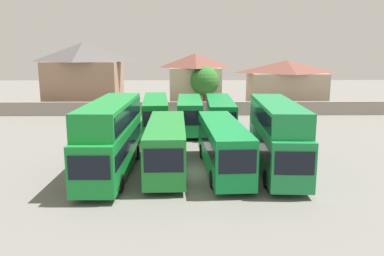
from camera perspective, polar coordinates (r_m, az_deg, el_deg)
The scene contains 13 objects.
ground at distance 44.46m, azimuth -0.32°, elevation 0.61°, with size 140.00×140.00×0.00m, color slate.
depot_boundary_wall at distance 50.43m, azimuth -0.40°, elevation 2.92°, with size 56.00×0.50×1.80m, color gray.
bus_1 at distance 26.48m, azimuth -11.98°, elevation -0.82°, with size 2.78×11.53×4.97m.
bus_2 at distance 26.77m, azimuth -3.84°, elevation -2.32°, with size 2.80×10.77×3.43m.
bus_3 at distance 26.73m, azimuth 4.61°, elevation -2.36°, with size 3.02×11.16×3.41m.
bus_4 at distance 27.21m, azimuth 12.52°, elevation -0.67°, with size 3.12×11.36×4.85m.
bus_5 at distance 40.36m, azimuth -5.45°, elevation 2.34°, with size 3.23×11.93×3.50m.
bus_6 at distance 40.25m, azimuth -0.36°, elevation 2.29°, with size 2.51×10.21×3.41m.
bus_7 at distance 40.93m, azimuth 4.17°, elevation 2.34°, with size 2.91×11.98×3.30m.
house_terrace_left at distance 58.34m, azimuth -15.80°, elevation 7.58°, with size 10.74×8.30×9.58m.
house_terrace_centre at distance 55.70m, azimuth 0.49°, elevation 7.04°, with size 7.51×6.90×8.06m.
house_terrace_right at distance 57.92m, azimuth 13.83°, elevation 6.38°, with size 11.07×7.50×7.07m.
tree_left_of_lot at distance 52.60m, azimuth 1.89°, elevation 7.02°, with size 3.99×3.99×6.36m.
Camera 1 is at (-0.47, -25.69, 8.25)m, focal length 35.72 mm.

